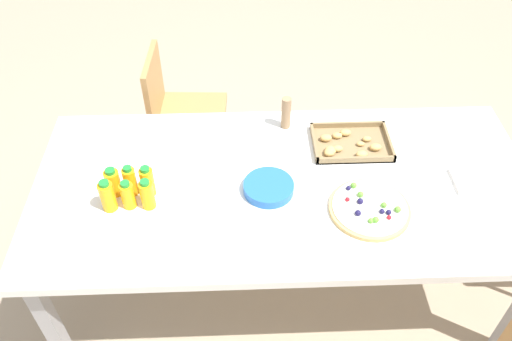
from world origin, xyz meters
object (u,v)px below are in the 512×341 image
object	(u,v)px
party_table	(284,192)
napkin_stack	(471,181)
juice_bottle_5	(147,182)
fruit_pizza	(370,208)
chair_far_left	(178,108)
juice_bottle_0	(108,196)
snack_tray	(349,144)
cardboard_tube	(286,113)
juice_bottle_3	(113,182)
juice_bottle_2	(147,195)
juice_bottle_1	(128,195)
plate_stack	(269,187)
juice_bottle_4	(130,181)

from	to	relation	value
party_table	napkin_stack	world-z (taller)	napkin_stack
juice_bottle_5	fruit_pizza	world-z (taller)	juice_bottle_5
chair_far_left	juice_bottle_0	size ratio (longest dim) A/B	5.57
chair_far_left	snack_tray	world-z (taller)	chair_far_left
cardboard_tube	juice_bottle_3	bearing A→B (deg)	-151.26
juice_bottle_0	juice_bottle_2	distance (m)	0.16
party_table	juice_bottle_0	world-z (taller)	juice_bottle_0
juice_bottle_2	cardboard_tube	bearing A→B (deg)	39.34
chair_far_left	juice_bottle_0	distance (m)	1.01
juice_bottle_2	juice_bottle_3	size ratio (longest dim) A/B	1.08
juice_bottle_3	juice_bottle_1	bearing A→B (deg)	-46.87
cardboard_tube	juice_bottle_0	bearing A→B (deg)	-146.74
juice_bottle_0	napkin_stack	xyz separation A→B (m)	(1.51, 0.09, -0.06)
chair_far_left	juice_bottle_1	xyz separation A→B (m)	(-0.10, -0.94, 0.29)
juice_bottle_1	plate_stack	world-z (taller)	juice_bottle_1
plate_stack	napkin_stack	xyz separation A→B (m)	(0.86, 0.02, -0.01)
juice_bottle_2	fruit_pizza	size ratio (longest dim) A/B	0.44
juice_bottle_0	fruit_pizza	distance (m)	1.05
party_table	juice_bottle_5	world-z (taller)	juice_bottle_5
juice_bottle_3	plate_stack	world-z (taller)	juice_bottle_3
juice_bottle_3	napkin_stack	distance (m)	1.50
snack_tray	juice_bottle_4	bearing A→B (deg)	-164.88
fruit_pizza	snack_tray	bearing A→B (deg)	92.37
party_table	juice_bottle_5	xyz separation A→B (m)	(-0.57, -0.04, 0.13)
juice_bottle_2	juice_bottle_4	size ratio (longest dim) A/B	0.98
juice_bottle_5	juice_bottle_0	bearing A→B (deg)	-152.84
juice_bottle_1	cardboard_tube	size ratio (longest dim) A/B	0.83
juice_bottle_1	juice_bottle_3	distance (m)	0.10
juice_bottle_0	juice_bottle_1	world-z (taller)	juice_bottle_0
juice_bottle_0	juice_bottle_5	distance (m)	0.17
juice_bottle_1	cardboard_tube	xyz separation A→B (m)	(0.67, 0.48, 0.02)
juice_bottle_2	juice_bottle_4	world-z (taller)	juice_bottle_4
juice_bottle_4	juice_bottle_5	distance (m)	0.07
juice_bottle_0	juice_bottle_3	world-z (taller)	juice_bottle_0
juice_bottle_4	napkin_stack	xyz separation A→B (m)	(1.43, 0.00, -0.06)
chair_far_left	napkin_stack	world-z (taller)	chair_far_left
plate_stack	napkin_stack	size ratio (longest dim) A/B	1.41
fruit_pizza	plate_stack	bearing A→B (deg)	162.62
fruit_pizza	party_table	bearing A→B (deg)	152.84
juice_bottle_1	napkin_stack	bearing A→B (deg)	3.14
juice_bottle_5	snack_tray	xyz separation A→B (m)	(0.88, 0.26, -0.06)
snack_tray	fruit_pizza	bearing A→B (deg)	-87.63
juice_bottle_1	juice_bottle_5	xyz separation A→B (m)	(0.07, 0.07, 0.01)
juice_bottle_4	fruit_pizza	bearing A→B (deg)	-8.05
fruit_pizza	juice_bottle_3	bearing A→B (deg)	172.40
chair_far_left	juice_bottle_1	world-z (taller)	juice_bottle_1
juice_bottle_2	cardboard_tube	distance (m)	0.77
party_table	fruit_pizza	distance (m)	0.38
snack_tray	juice_bottle_1	bearing A→B (deg)	-160.85
juice_bottle_1	snack_tray	world-z (taller)	juice_bottle_1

